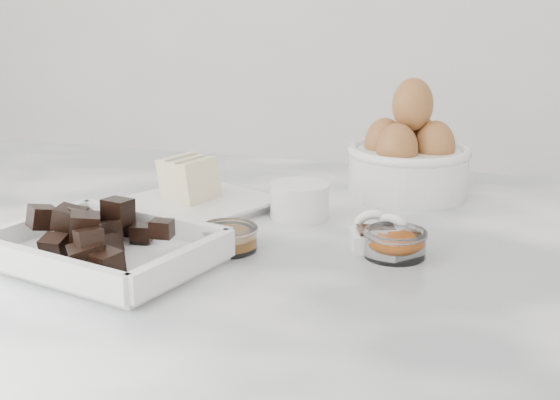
{
  "coord_description": "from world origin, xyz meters",
  "views": [
    {
      "loc": [
        0.27,
        -0.79,
        1.23
      ],
      "look_at": [
        0.02,
        0.03,
        0.98
      ],
      "focal_mm": 50.0,
      "sensor_mm": 36.0,
      "label": 1
    }
  ],
  "objects_px": {
    "chocolate_dish": "(105,242)",
    "sugar_ramekin": "(300,199)",
    "vanilla_spoon": "(375,235)",
    "honey_bowl": "(229,237)",
    "butter_plate": "(195,194)",
    "salt_spoon": "(386,238)",
    "egg_bowl": "(409,157)",
    "zest_bowl": "(395,242)"
  },
  "relations": [
    {
      "from": "chocolate_dish",
      "to": "sugar_ramekin",
      "type": "height_order",
      "value": "chocolate_dish"
    },
    {
      "from": "vanilla_spoon",
      "to": "honey_bowl",
      "type": "bearing_deg",
      "value": -158.8
    },
    {
      "from": "butter_plate",
      "to": "honey_bowl",
      "type": "relative_size",
      "value": 3.28
    },
    {
      "from": "butter_plate",
      "to": "honey_bowl",
      "type": "xyz_separation_m",
      "value": [
        0.09,
        -0.13,
        -0.01
      ]
    },
    {
      "from": "sugar_ramekin",
      "to": "salt_spoon",
      "type": "bearing_deg",
      "value": -35.06
    },
    {
      "from": "salt_spoon",
      "to": "sugar_ramekin",
      "type": "bearing_deg",
      "value": 144.94
    },
    {
      "from": "egg_bowl",
      "to": "zest_bowl",
      "type": "bearing_deg",
      "value": -84.79
    },
    {
      "from": "egg_bowl",
      "to": "zest_bowl",
      "type": "relative_size",
      "value": 2.41
    },
    {
      "from": "zest_bowl",
      "to": "chocolate_dish",
      "type": "bearing_deg",
      "value": -159.06
    },
    {
      "from": "salt_spoon",
      "to": "honey_bowl",
      "type": "bearing_deg",
      "value": -162.12
    },
    {
      "from": "egg_bowl",
      "to": "salt_spoon",
      "type": "xyz_separation_m",
      "value": [
        0.01,
        -0.23,
        -0.04
      ]
    },
    {
      "from": "egg_bowl",
      "to": "vanilla_spoon",
      "type": "height_order",
      "value": "egg_bowl"
    },
    {
      "from": "egg_bowl",
      "to": "honey_bowl",
      "type": "height_order",
      "value": "egg_bowl"
    },
    {
      "from": "chocolate_dish",
      "to": "egg_bowl",
      "type": "xyz_separation_m",
      "value": [
        0.26,
        0.36,
        0.03
      ]
    },
    {
      "from": "honey_bowl",
      "to": "zest_bowl",
      "type": "distance_m",
      "value": 0.18
    },
    {
      "from": "honey_bowl",
      "to": "zest_bowl",
      "type": "relative_size",
      "value": 0.94
    },
    {
      "from": "butter_plate",
      "to": "egg_bowl",
      "type": "distance_m",
      "value": 0.29
    },
    {
      "from": "sugar_ramekin",
      "to": "egg_bowl",
      "type": "bearing_deg",
      "value": 52.5
    },
    {
      "from": "butter_plate",
      "to": "honey_bowl",
      "type": "bearing_deg",
      "value": -54.16
    },
    {
      "from": "chocolate_dish",
      "to": "egg_bowl",
      "type": "height_order",
      "value": "egg_bowl"
    },
    {
      "from": "chocolate_dish",
      "to": "honey_bowl",
      "type": "bearing_deg",
      "value": 35.26
    },
    {
      "from": "chocolate_dish",
      "to": "butter_plate",
      "type": "relative_size",
      "value": 1.19
    },
    {
      "from": "zest_bowl",
      "to": "vanilla_spoon",
      "type": "relative_size",
      "value": 0.9
    },
    {
      "from": "sugar_ramekin",
      "to": "zest_bowl",
      "type": "height_order",
      "value": "sugar_ramekin"
    },
    {
      "from": "zest_bowl",
      "to": "honey_bowl",
      "type": "bearing_deg",
      "value": -169.55
    },
    {
      "from": "honey_bowl",
      "to": "chocolate_dish",
      "type": "bearing_deg",
      "value": -144.74
    },
    {
      "from": "chocolate_dish",
      "to": "zest_bowl",
      "type": "relative_size",
      "value": 3.7
    },
    {
      "from": "vanilla_spoon",
      "to": "egg_bowl",
      "type": "bearing_deg",
      "value": 89.08
    },
    {
      "from": "sugar_ramekin",
      "to": "butter_plate",
      "type": "bearing_deg",
      "value": -176.65
    },
    {
      "from": "zest_bowl",
      "to": "sugar_ramekin",
      "type": "bearing_deg",
      "value": 141.96
    },
    {
      "from": "honey_bowl",
      "to": "butter_plate",
      "type": "bearing_deg",
      "value": 125.84
    },
    {
      "from": "butter_plate",
      "to": "sugar_ramekin",
      "type": "xyz_separation_m",
      "value": [
        0.14,
        0.01,
        0.0
      ]
    },
    {
      "from": "egg_bowl",
      "to": "salt_spoon",
      "type": "bearing_deg",
      "value": -87.58
    },
    {
      "from": "sugar_ramekin",
      "to": "salt_spoon",
      "type": "xyz_separation_m",
      "value": [
        0.12,
        -0.09,
        -0.01
      ]
    },
    {
      "from": "chocolate_dish",
      "to": "zest_bowl",
      "type": "xyz_separation_m",
      "value": [
        0.28,
        0.11,
        -0.01
      ]
    },
    {
      "from": "honey_bowl",
      "to": "zest_bowl",
      "type": "bearing_deg",
      "value": 10.45
    },
    {
      "from": "egg_bowl",
      "to": "butter_plate",
      "type": "bearing_deg",
      "value": -148.11
    },
    {
      "from": "sugar_ramekin",
      "to": "egg_bowl",
      "type": "xyz_separation_m",
      "value": [
        0.11,
        0.15,
        0.03
      ]
    },
    {
      "from": "butter_plate",
      "to": "zest_bowl",
      "type": "distance_m",
      "value": 0.29
    },
    {
      "from": "butter_plate",
      "to": "salt_spoon",
      "type": "xyz_separation_m",
      "value": [
        0.26,
        -0.08,
        -0.01
      ]
    },
    {
      "from": "zest_bowl",
      "to": "butter_plate",
      "type": "bearing_deg",
      "value": 160.13
    },
    {
      "from": "sugar_ramekin",
      "to": "egg_bowl",
      "type": "relative_size",
      "value": 0.43
    }
  ]
}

